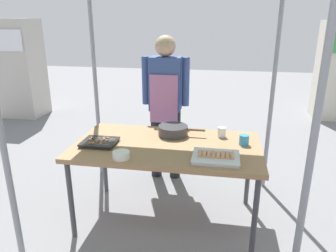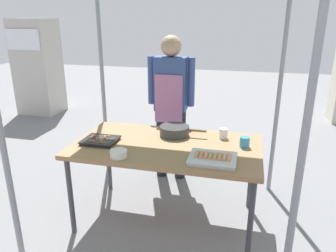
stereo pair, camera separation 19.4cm
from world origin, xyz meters
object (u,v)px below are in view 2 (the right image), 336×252
neighbor_stall_left (38,67)px  stall_table (167,150)px  cooking_wok (175,130)px  drink_cup_by_wok (245,142)px  tray_grilled_sausages (213,158)px  condiment_bowl (119,154)px  drink_cup_near_edge (223,133)px  vendor_woman (171,97)px  tray_meat_skewers (100,140)px

neighbor_stall_left → stall_table: bearing=-41.2°
cooking_wok → drink_cup_by_wok: 0.65m
tray_grilled_sausages → condiment_bowl: 0.73m
cooking_wok → neighbor_stall_left: neighbor_stall_left is taller
drink_cup_near_edge → vendor_woman: 0.86m
tray_grilled_sausages → cooking_wok: bearing=130.5°
condiment_bowl → drink_cup_near_edge: size_ratio=1.51×
stall_table → drink_cup_by_wok: (0.65, 0.11, 0.10)m
tray_meat_skewers → neighbor_stall_left: bearing=132.3°
tray_grilled_sausages → condiment_bowl: bearing=-171.5°
tray_grilled_sausages → tray_meat_skewers: bearing=171.9°
stall_table → drink_cup_near_edge: (0.46, 0.27, 0.10)m
tray_meat_skewers → cooking_wok: cooking_wok is taller
stall_table → condiment_bowl: 0.47m
tray_grilled_sausages → drink_cup_near_edge: drink_cup_near_edge is taller
cooking_wok → drink_cup_near_edge: 0.45m
tray_meat_skewers → vendor_woman: size_ratio=0.18×
stall_table → cooking_wok: cooking_wok is taller
stall_table → neighbor_stall_left: bearing=138.8°
stall_table → neighbor_stall_left: 4.35m
drink_cup_by_wok → vendor_woman: size_ratio=0.05×
neighbor_stall_left → drink_cup_by_wok: bearing=-35.1°
drink_cup_near_edge → condiment_bowl: bearing=-140.9°
condiment_bowl → cooking_wok: bearing=61.5°
tray_meat_skewers → condiment_bowl: (0.28, -0.25, 0.01)m
cooking_wok → tray_grilled_sausages: bearing=-49.5°
tray_grilled_sausages → drink_cup_by_wok: bearing=56.6°
tray_meat_skewers → neighbor_stall_left: 4.01m
cooking_wok → vendor_woman: size_ratio=0.27×
drink_cup_by_wok → cooking_wok: bearing=168.6°
cooking_wok → drink_cup_near_edge: size_ratio=4.83×
drink_cup_by_wok → vendor_woman: 1.11m
cooking_wok → stall_table: bearing=-94.2°
condiment_bowl → vendor_woman: 1.21m
tray_meat_skewers → cooking_wok: 0.68m
cooking_wok → neighbor_stall_left: 4.21m
tray_meat_skewers → cooking_wok: (0.59, 0.33, 0.03)m
vendor_woman → cooking_wok: bearing=106.9°
tray_grilled_sausages → drink_cup_near_edge: bearing=85.7°
tray_meat_skewers → neighbor_stall_left: neighbor_stall_left is taller
cooking_wok → condiment_bowl: 0.66m
tray_grilled_sausages → drink_cup_by_wok: size_ratio=4.12×
vendor_woman → drink_cup_near_edge: bearing=137.9°
stall_table → cooking_wok: (0.02, 0.24, 0.10)m
stall_table → vendor_woman: (-0.17, 0.84, 0.26)m
stall_table → tray_meat_skewers: 0.59m
cooking_wok → drink_cup_by_wok: cooking_wok is taller
cooking_wok → drink_cup_by_wok: size_ratio=4.96×
drink_cup_by_wok → drink_cup_near_edge: bearing=139.5°
tray_grilled_sausages → drink_cup_near_edge: 0.51m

